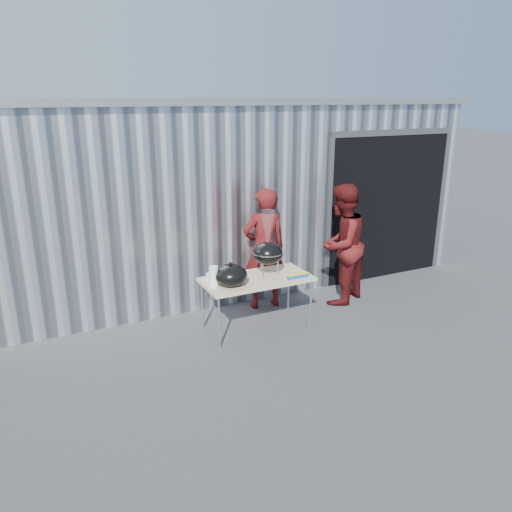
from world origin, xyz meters
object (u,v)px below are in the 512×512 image
person_cook (264,249)px  folding_table (257,281)px  kettle_grill (268,247)px  person_bystander (341,244)px

person_cook → folding_table: bearing=60.4°
folding_table → kettle_grill: 0.49m
person_cook → person_bystander: size_ratio=0.99×
kettle_grill → person_cook: size_ratio=0.50×
folding_table → person_cook: bearing=55.5°
folding_table → person_bystander: bearing=10.6°
person_cook → person_bystander: person_bystander is taller
folding_table → kettle_grill: (0.17, 0.00, 0.46)m
kettle_grill → person_bystander: 1.48m
folding_table → person_bystander: person_bystander is taller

